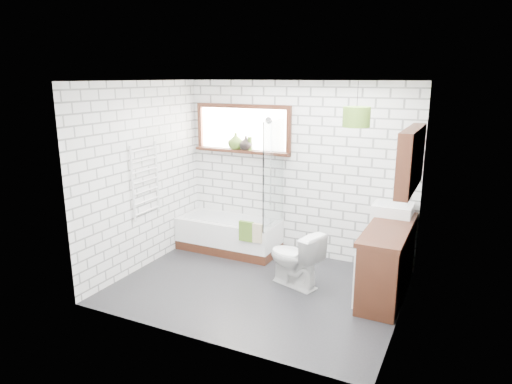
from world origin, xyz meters
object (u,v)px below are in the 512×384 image
at_px(vanity, 388,260).
at_px(basin, 393,209).
at_px(toilet, 295,258).
at_px(pendant, 356,117).
at_px(bathtub, 229,234).

height_order(vanity, basin, basin).
distance_m(basin, toilet, 1.40).
bearing_deg(pendant, bathtub, 167.71).
height_order(bathtub, vanity, vanity).
relative_size(bathtub, toilet, 2.08).
height_order(bathtub, toilet, toilet).
relative_size(basin, toilet, 0.66).
distance_m(bathtub, basin, 2.44).
relative_size(bathtub, basin, 3.14).
xyz_separation_m(toilet, pendant, (0.61, 0.27, 1.74)).
relative_size(toilet, pendant, 2.30).
bearing_deg(basin, pendant, -128.78).
bearing_deg(bathtub, toilet, -27.69).
distance_m(basin, pendant, 1.35).
bearing_deg(vanity, bathtub, 170.16).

